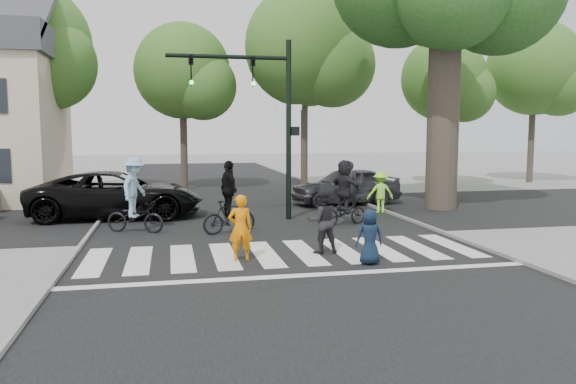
# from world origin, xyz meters

# --- Properties ---
(ground) EXTENTS (120.00, 120.00, 0.00)m
(ground) POSITION_xyz_m (0.00, 0.00, 0.00)
(ground) COLOR gray
(ground) RESTS_ON ground
(road_stem) EXTENTS (10.00, 70.00, 0.01)m
(road_stem) POSITION_xyz_m (0.00, 5.00, 0.01)
(road_stem) COLOR black
(road_stem) RESTS_ON ground
(road_cross) EXTENTS (70.00, 10.00, 0.01)m
(road_cross) POSITION_xyz_m (0.00, 8.00, 0.01)
(road_cross) COLOR black
(road_cross) RESTS_ON ground
(curb_left) EXTENTS (0.10, 70.00, 0.10)m
(curb_left) POSITION_xyz_m (-5.05, 5.00, 0.05)
(curb_left) COLOR gray
(curb_left) RESTS_ON ground
(curb_right) EXTENTS (0.10, 70.00, 0.10)m
(curb_right) POSITION_xyz_m (5.05, 5.00, 0.05)
(curb_right) COLOR gray
(curb_right) RESTS_ON ground
(crosswalk) EXTENTS (10.00, 3.85, 0.01)m
(crosswalk) POSITION_xyz_m (0.00, 0.66, 0.01)
(crosswalk) COLOR silver
(crosswalk) RESTS_ON ground
(traffic_signal) EXTENTS (4.45, 0.29, 6.00)m
(traffic_signal) POSITION_xyz_m (0.35, 6.20, 3.90)
(traffic_signal) COLOR black
(traffic_signal) RESTS_ON ground
(bg_tree_1) EXTENTS (6.09, 5.80, 9.80)m
(bg_tree_1) POSITION_xyz_m (-8.70, 15.48, 6.65)
(bg_tree_1) COLOR brown
(bg_tree_1) RESTS_ON ground
(bg_tree_2) EXTENTS (5.04, 4.80, 8.40)m
(bg_tree_2) POSITION_xyz_m (-1.76, 16.62, 5.78)
(bg_tree_2) COLOR brown
(bg_tree_2) RESTS_ON ground
(bg_tree_3) EXTENTS (6.30, 6.00, 10.20)m
(bg_tree_3) POSITION_xyz_m (4.31, 15.27, 6.94)
(bg_tree_3) COLOR brown
(bg_tree_3) RESTS_ON ground
(bg_tree_4) EXTENTS (4.83, 4.60, 8.15)m
(bg_tree_4) POSITION_xyz_m (12.23, 16.12, 5.64)
(bg_tree_4) COLOR brown
(bg_tree_4) RESTS_ON ground
(bg_tree_5) EXTENTS (5.67, 5.40, 9.30)m
(bg_tree_5) POSITION_xyz_m (18.27, 16.69, 6.36)
(bg_tree_5) COLOR brown
(bg_tree_5) RESTS_ON ground
(pedestrian_woman) EXTENTS (0.58, 0.39, 1.56)m
(pedestrian_woman) POSITION_xyz_m (-1.17, 0.43, 0.78)
(pedestrian_woman) COLOR orange
(pedestrian_woman) RESTS_ON ground
(pedestrian_child) EXTENTS (0.64, 0.44, 1.26)m
(pedestrian_child) POSITION_xyz_m (1.64, -0.53, 0.63)
(pedestrian_child) COLOR #101E34
(pedestrian_child) RESTS_ON ground
(pedestrian_adult) EXTENTS (0.82, 0.65, 1.62)m
(pedestrian_adult) POSITION_xyz_m (0.90, 0.83, 0.81)
(pedestrian_adult) COLOR black
(pedestrian_adult) RESTS_ON ground
(cyclist_left) EXTENTS (1.87, 1.32, 2.25)m
(cyclist_left) POSITION_xyz_m (-3.78, 4.70, 0.97)
(cyclist_left) COLOR black
(cyclist_left) RESTS_ON ground
(cyclist_mid) EXTENTS (1.71, 1.08, 2.15)m
(cyclist_mid) POSITION_xyz_m (-1.06, 3.97, 0.88)
(cyclist_mid) COLOR black
(cyclist_mid) RESTS_ON ground
(cyclist_right) EXTENTS (1.76, 1.62, 2.10)m
(cyclist_right) POSITION_xyz_m (2.70, 4.65, 0.94)
(cyclist_right) COLOR black
(cyclist_right) RESTS_ON ground
(car_suv) EXTENTS (5.95, 2.89, 1.63)m
(car_suv) POSITION_xyz_m (-4.56, 7.77, 0.82)
(car_suv) COLOR black
(car_suv) RESTS_ON ground
(car_grey) EXTENTS (4.63, 2.26, 1.52)m
(car_grey) POSITION_xyz_m (4.30, 9.53, 0.76)
(car_grey) COLOR #37373C
(car_grey) RESTS_ON ground
(bystander_hivis) EXTENTS (1.03, 0.64, 1.53)m
(bystander_hivis) POSITION_xyz_m (4.84, 7.03, 0.77)
(bystander_hivis) COLOR #9DFF39
(bystander_hivis) RESTS_ON ground
(bystander_dark) EXTENTS (0.80, 0.72, 1.84)m
(bystander_dark) POSITION_xyz_m (4.09, 8.39, 0.92)
(bystander_dark) COLOR black
(bystander_dark) RESTS_ON ground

